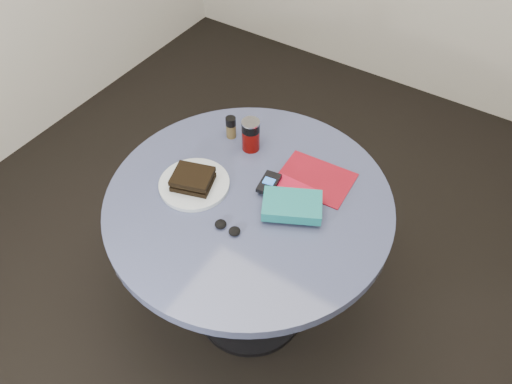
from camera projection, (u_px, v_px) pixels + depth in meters
The scene contains 11 objects.
ground at pixel (250, 307), 2.28m from camera, with size 4.00×4.00×0.00m, color black.
table at pixel (249, 228), 1.84m from camera, with size 1.00×1.00×0.75m.
plate at pixel (194, 184), 1.75m from camera, with size 0.25×0.25×0.02m, color silver.
sandwich at pixel (193, 179), 1.73m from camera, with size 0.16×0.15×0.05m.
soda_can at pixel (251, 135), 1.84m from camera, with size 0.08×0.08×0.13m.
pepper_grinder at pixel (231, 127), 1.90m from camera, with size 0.05×0.05×0.09m.
magazine at pixel (315, 179), 1.78m from camera, with size 0.26×0.19×0.00m, color maroon.
red_book at pixel (293, 193), 1.72m from camera, with size 0.16×0.11×0.01m, color #AF0D2A.
novel at pixel (292, 206), 1.65m from camera, with size 0.20×0.13×0.04m, color #176A6D.
mp3_player at pixel (269, 183), 1.73m from camera, with size 0.07×0.11×0.02m.
headphones at pixel (228, 228), 1.62m from camera, with size 0.09×0.04×0.02m.
Camera 1 is at (0.64, -0.94, 2.04)m, focal length 35.00 mm.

